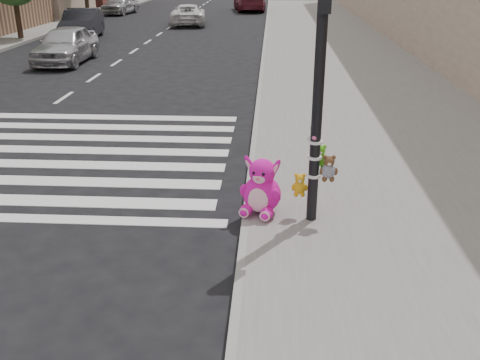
# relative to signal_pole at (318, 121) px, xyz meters

# --- Properties ---
(ground) EXTENTS (120.00, 120.00, 0.00)m
(ground) POSITION_rel_signal_pole_xyz_m (-2.62, -1.82, -1.76)
(ground) COLOR black
(ground) RESTS_ON ground
(sidewalk_near) EXTENTS (7.00, 80.00, 0.14)m
(sidewalk_near) POSITION_rel_signal_pole_xyz_m (2.38, 8.18, -1.69)
(sidewalk_near) COLOR slate
(sidewalk_near) RESTS_ON ground
(curb_edge) EXTENTS (0.12, 80.00, 0.15)m
(curb_edge) POSITION_rel_signal_pole_xyz_m (-1.07, 8.18, -1.69)
(curb_edge) COLOR gray
(curb_edge) RESTS_ON ground
(signal_pole) EXTENTS (0.70, 0.49, 4.00)m
(signal_pole) POSITION_rel_signal_pole_xyz_m (0.00, 0.00, 0.00)
(signal_pole) COLOR black
(signal_pole) RESTS_ON sidewalk_near
(pink_bunny) EXTENTS (0.77, 0.84, 0.98)m
(pink_bunny) POSITION_rel_signal_pole_xyz_m (-0.83, 0.18, -1.22)
(pink_bunny) COLOR #EA13A9
(pink_bunny) RESTS_ON sidewalk_near
(red_teddy) EXTENTS (0.13, 0.11, 0.17)m
(red_teddy) POSITION_rel_signal_pole_xyz_m (-0.82, 0.58, -1.53)
(red_teddy) COLOR #AC1811
(red_teddy) RESTS_ON sidewalk_near
(car_silver_far) EXTENTS (1.81, 4.38, 1.49)m
(car_silver_far) POSITION_rel_signal_pole_xyz_m (-9.12, 14.06, -1.01)
(car_silver_far) COLOR #B7B8BC
(car_silver_far) RESTS_ON ground
(car_dark_far) EXTENTS (2.31, 4.91, 1.55)m
(car_dark_far) POSITION_rel_signal_pole_xyz_m (-10.77, 20.97, -0.98)
(car_dark_far) COLOR black
(car_dark_far) RESTS_ON ground
(car_white_near) EXTENTS (2.68, 4.87, 1.29)m
(car_white_near) POSITION_rel_signal_pole_xyz_m (-6.12, 27.82, -1.11)
(car_white_near) COLOR silver
(car_white_near) RESTS_ON ground
(car_maroon_near) EXTENTS (2.99, 5.72, 1.58)m
(car_maroon_near) POSITION_rel_signal_pole_xyz_m (-2.62, 37.90, -0.97)
(car_maroon_near) COLOR maroon
(car_maroon_near) RESTS_ON ground
(car_silver_deep) EXTENTS (2.34, 4.56, 1.49)m
(car_silver_deep) POSITION_rel_signal_pole_xyz_m (-12.42, 34.73, -1.01)
(car_silver_deep) COLOR #B1B2B7
(car_silver_deep) RESTS_ON ground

